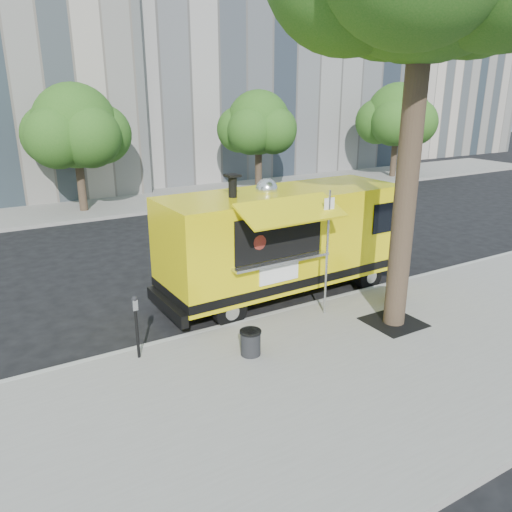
{
  "coord_description": "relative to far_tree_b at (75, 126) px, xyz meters",
  "views": [
    {
      "loc": [
        -5.49,
        -10.23,
        5.26
      ],
      "look_at": [
        0.54,
        0.0,
        1.32
      ],
      "focal_mm": 35.0,
      "sensor_mm": 36.0,
      "label": 1
    }
  ],
  "objects": [
    {
      "name": "trash_bin_right",
      "position": [
        4.5,
        -14.61,
        -3.39
      ],
      "size": [
        0.45,
        0.45,
        0.54
      ],
      "color": "black",
      "rests_on": "sidewalk"
    },
    {
      "name": "far_tree_d",
      "position": [
        19.0,
        -0.1,
        0.06
      ],
      "size": [
        3.78,
        3.78,
        5.64
      ],
      "color": "#33261C",
      "rests_on": "far_sidewalk"
    },
    {
      "name": "tree_well",
      "position": [
        3.6,
        -15.5,
        -3.68
      ],
      "size": [
        1.2,
        1.2,
        0.02
      ],
      "primitive_type": "cube",
      "color": "black",
      "rests_on": "sidewalk"
    },
    {
      "name": "food_truck",
      "position": [
        2.46,
        -12.53,
        -2.25
      ],
      "size": [
        6.9,
        3.3,
        3.37
      ],
      "rotation": [
        0.0,
        0.0,
        0.03
      ],
      "color": "yellow",
      "rests_on": "ground"
    },
    {
      "name": "far_tree_c",
      "position": [
        9.0,
        -0.3,
        -0.12
      ],
      "size": [
        3.24,
        3.24,
        5.21
      ],
      "color": "#33261C",
      "rests_on": "far_sidewalk"
    },
    {
      "name": "parking_meter",
      "position": [
        -2.0,
        -14.05,
        -2.85
      ],
      "size": [
        0.11,
        0.11,
        1.33
      ],
      "color": "black",
      "rests_on": "sidewalk"
    },
    {
      "name": "sign_post",
      "position": [
        2.55,
        -14.25,
        -1.98
      ],
      "size": [
        0.28,
        0.06,
        3.0
      ],
      "color": "silver",
      "rests_on": "sidewalk"
    },
    {
      "name": "trash_bin_left",
      "position": [
        -0.0,
        -15.09,
        -3.4
      ],
      "size": [
        0.44,
        0.44,
        0.53
      ],
      "color": "black",
      "rests_on": "sidewalk"
    },
    {
      "name": "ground",
      "position": [
        1.0,
        -12.7,
        -3.83
      ],
      "size": [
        120.0,
        120.0,
        0.0
      ],
      "primitive_type": "plane",
      "color": "black",
      "rests_on": "ground"
    },
    {
      "name": "building_mid",
      "position": [
        13.0,
        10.3,
        6.17
      ],
      "size": [
        20.0,
        14.0,
        20.0
      ],
      "primitive_type": "cube",
      "color": "gray",
      "rests_on": "ground"
    },
    {
      "name": "far_sidewalk",
      "position": [
        1.0,
        0.8,
        -3.76
      ],
      "size": [
        60.0,
        5.0,
        0.15
      ],
      "primitive_type": "cube",
      "color": "gray",
      "rests_on": "ground"
    },
    {
      "name": "curb",
      "position": [
        1.0,
        -13.63,
        -3.76
      ],
      "size": [
        60.0,
        0.14,
        0.16
      ],
      "primitive_type": "cube",
      "color": "#999993",
      "rests_on": "ground"
    },
    {
      "name": "far_tree_b",
      "position": [
        0.0,
        0.0,
        0.0
      ],
      "size": [
        3.6,
        3.6,
        5.5
      ],
      "color": "#33261C",
      "rests_on": "far_sidewalk"
    },
    {
      "name": "building_right",
      "position": [
        31.0,
        11.3,
        4.17
      ],
      "size": [
        16.0,
        12.0,
        16.0
      ],
      "primitive_type": "cube",
      "color": "#BDAE9D",
      "rests_on": "ground"
    },
    {
      "name": "sidewalk",
      "position": [
        1.0,
        -16.7,
        -3.76
      ],
      "size": [
        60.0,
        6.0,
        0.15
      ],
      "primitive_type": "cube",
      "color": "gray",
      "rests_on": "ground"
    }
  ]
}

